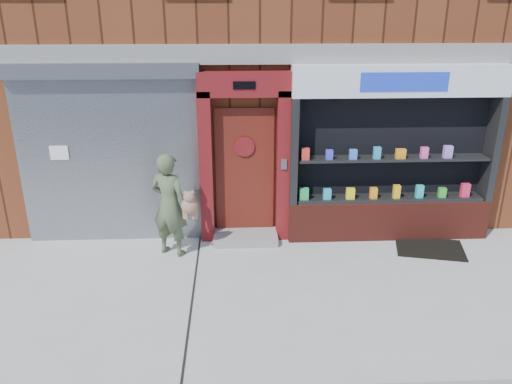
{
  "coord_description": "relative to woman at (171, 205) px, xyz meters",
  "views": [
    {
      "loc": [
        -0.94,
        -6.16,
        3.88
      ],
      "look_at": [
        -0.6,
        1.0,
        1.18
      ],
      "focal_mm": 35.0,
      "sensor_mm": 36.0,
      "label": 1
    }
  ],
  "objects": [
    {
      "name": "pharmacy_bay",
      "position": [
        3.71,
        0.5,
        0.5
      ],
      "size": [
        3.5,
        0.41,
        3.0
      ],
      "color": "maroon",
      "rests_on": "ground"
    },
    {
      "name": "red_door_bay",
      "position": [
        1.21,
        0.55,
        0.59
      ],
      "size": [
        1.52,
        0.58,
        2.9
      ],
      "color": "#5E1013",
      "rests_on": "ground"
    },
    {
      "name": "doormat",
      "position": [
        4.32,
        -0.05,
        -0.85
      ],
      "size": [
        1.25,
        1.01,
        0.03
      ],
      "primitive_type": "cube",
      "rotation": [
        0.0,
        0.0,
        -0.24
      ],
      "color": "black",
      "rests_on": "ground"
    },
    {
      "name": "shutter_bay",
      "position": [
        -1.04,
        0.61,
        0.85
      ],
      "size": [
        3.1,
        0.3,
        3.04
      ],
      "color": "gray",
      "rests_on": "ground"
    },
    {
      "name": "ground",
      "position": [
        1.96,
        -1.31,
        -0.87
      ],
      "size": [
        80.0,
        80.0,
        0.0
      ],
      "primitive_type": "plane",
      "color": "#9E9E99",
      "rests_on": "ground"
    },
    {
      "name": "woman",
      "position": [
        0.0,
        0.0,
        0.0
      ],
      "size": [
        0.85,
        0.64,
        1.73
      ],
      "color": "#4C5A3B",
      "rests_on": "ground"
    }
  ]
}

